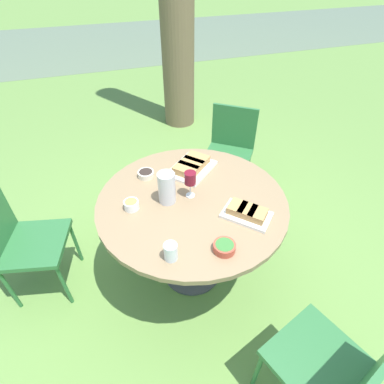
% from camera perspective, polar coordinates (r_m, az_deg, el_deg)
% --- Properties ---
extents(ground_plane, '(40.00, 40.00, 0.00)m').
position_cam_1_polar(ground_plane, '(2.54, 0.00, -14.66)').
color(ground_plane, '#668E42').
extents(river_strip, '(40.00, 4.89, 0.01)m').
position_cam_1_polar(river_strip, '(9.33, -17.19, 25.59)').
color(river_strip, '#6B7F5B').
rests_on(river_strip, ground_plane).
extents(dining_table, '(1.25, 1.25, 0.78)m').
position_cam_1_polar(dining_table, '(2.03, 0.00, -3.70)').
color(dining_table, '#4C4C51').
rests_on(dining_table, ground_plane).
extents(chair_near_left, '(0.51, 0.53, 0.89)m').
position_cam_1_polar(chair_near_left, '(2.38, -30.10, -7.55)').
color(chair_near_left, '#2D6B38').
rests_on(chair_near_left, ground_plane).
extents(chair_near_right, '(0.55, 0.53, 0.89)m').
position_cam_1_polar(chair_near_right, '(1.78, 25.81, -27.99)').
color(chair_near_right, '#2D6B38').
rests_on(chair_near_right, ground_plane).
extents(chair_far_back, '(0.61, 0.60, 0.89)m').
position_cam_1_polar(chair_far_back, '(3.01, 7.27, 8.70)').
color(chair_far_back, '#2D6B38').
rests_on(chair_far_back, ground_plane).
extents(water_pitcher, '(0.12, 0.11, 0.21)m').
position_cam_1_polar(water_pitcher, '(1.88, -4.82, 0.81)').
color(water_pitcher, silver).
rests_on(water_pitcher, dining_table).
extents(wine_glass, '(0.07, 0.07, 0.19)m').
position_cam_1_polar(wine_glass, '(1.90, -0.37, 2.50)').
color(wine_glass, silver).
rests_on(wine_glass, dining_table).
extents(platter_bread_main, '(0.43, 0.42, 0.07)m').
position_cam_1_polar(platter_bread_main, '(2.20, -0.10, 4.95)').
color(platter_bread_main, white).
rests_on(platter_bread_main, dining_table).
extents(platter_charcuterie, '(0.33, 0.33, 0.07)m').
position_cam_1_polar(platter_charcuterie, '(1.85, 10.42, -3.87)').
color(platter_charcuterie, white).
rests_on(platter_charcuterie, dining_table).
extents(bowl_fries, '(0.09, 0.09, 0.06)m').
position_cam_1_polar(bowl_fries, '(1.91, -11.48, -2.35)').
color(bowl_fries, white).
rests_on(bowl_fries, dining_table).
extents(bowl_salad, '(0.12, 0.12, 0.05)m').
position_cam_1_polar(bowl_salad, '(1.65, 6.19, -10.34)').
color(bowl_salad, '#B74733').
rests_on(bowl_salad, dining_table).
extents(bowl_olives, '(0.12, 0.12, 0.04)m').
position_cam_1_polar(bowl_olives, '(2.16, -8.77, 3.46)').
color(bowl_olives, beige).
rests_on(bowl_olives, dining_table).
extents(cup_water_near, '(0.07, 0.07, 0.10)m').
position_cam_1_polar(cup_water_near, '(1.60, -4.07, -11.26)').
color(cup_water_near, silver).
rests_on(cup_water_near, dining_table).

